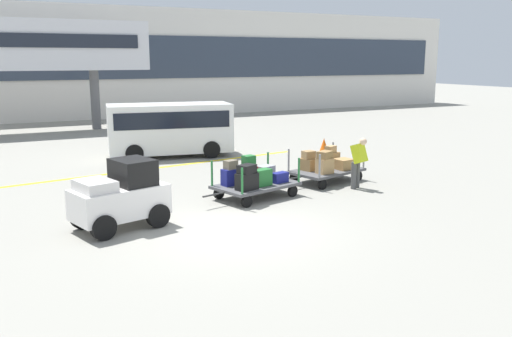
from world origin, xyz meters
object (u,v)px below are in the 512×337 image
Objects in this scene: baggage_tug at (121,196)px; baggage_cart_lead at (253,179)px; safety_cone_near at (324,145)px; baggage_cart_middle at (326,166)px; shuttle_van at (170,126)px; baggage_handler at (358,160)px.

baggage_cart_lead is at bearing 15.16° from baggage_tug.
baggage_cart_middle is at bearing -123.00° from safety_cone_near.
baggage_tug is at bearing -164.83° from baggage_cart_middle.
safety_cone_near is at bearing 34.05° from baggage_tug.
shuttle_van is (-2.98, 6.70, 0.70)m from baggage_cart_middle.
baggage_cart_lead is 7.54m from shuttle_van.
shuttle_van is at bearing 113.96° from baggage_cart_middle.
baggage_cart_middle is (6.91, 1.87, -0.22)m from baggage_tug.
baggage_cart_middle is at bearing 105.85° from baggage_handler.
baggage_handler is at bearing 5.47° from baggage_tug.
baggage_cart_lead is 3.09m from baggage_cart_middle.
baggage_handler is 0.31× the size of shuttle_van.
baggage_tug is 7.16m from baggage_cart_middle.
safety_cone_near is (10.15, 6.86, -0.48)m from baggage_tug.
baggage_cart_lead is 8.50m from safety_cone_near.
baggage_cart_middle is 5.61× the size of safety_cone_near.
baggage_tug reaches higher than baggage_cart_lead.
baggage_tug is at bearing -164.84° from baggage_cart_lead.
safety_cone_near is at bearing 42.96° from baggage_cart_lead.
baggage_cart_lead is 0.61× the size of shuttle_van.
shuttle_van is (0.01, 7.51, 0.69)m from baggage_cart_lead.
baggage_cart_middle is 0.61× the size of shuttle_van.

